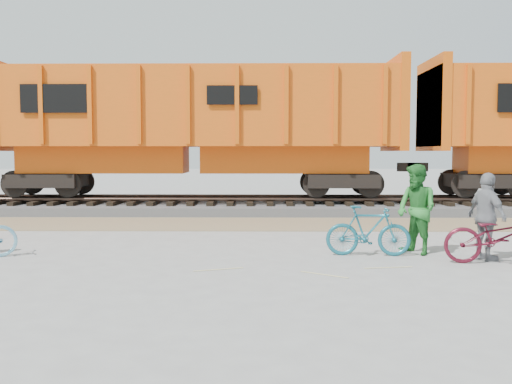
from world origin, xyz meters
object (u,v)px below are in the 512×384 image
at_px(person_man, 417,209).
at_px(bicycle_maroon, 501,236).
at_px(hopper_car_center, 194,124).
at_px(person_woman, 487,217).
at_px(bicycle_teal, 368,231).

bearing_deg(person_man, bicycle_maroon, 22.72).
bearing_deg(hopper_car_center, person_man, -56.47).
distance_m(hopper_car_center, bicycle_maroon, 11.70).
bearing_deg(bicycle_maroon, person_woman, 24.33).
xyz_separation_m(person_man, person_woman, (1.15, -0.64, -0.07)).
bearing_deg(person_woman, hopper_car_center, 18.38).
distance_m(hopper_car_center, person_man, 10.09).
bearing_deg(person_woman, bicycle_teal, 60.14).
bearing_deg(bicycle_teal, bicycle_maroon, -105.82).
relative_size(hopper_car_center, person_man, 7.73).
bearing_deg(bicycle_maroon, hopper_car_center, 46.17).
relative_size(bicycle_teal, person_woman, 0.99).
bearing_deg(person_woman, bicycle_maroon, 175.74).
bearing_deg(bicycle_teal, person_man, -74.04).
height_order(bicycle_maroon, person_woman, person_woman).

